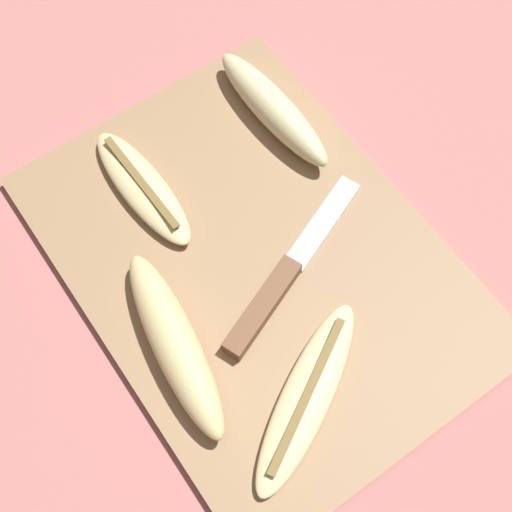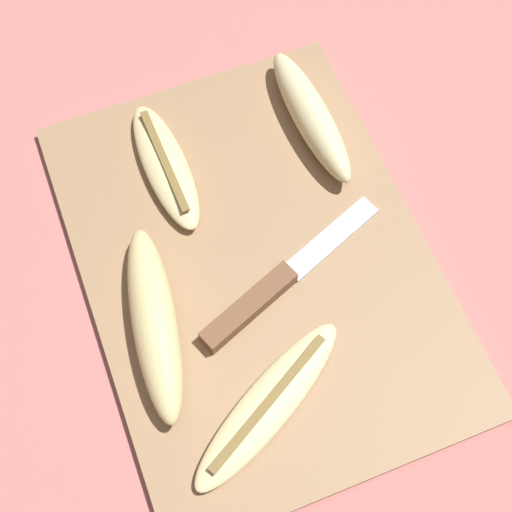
{
  "view_description": "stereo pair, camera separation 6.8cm",
  "coord_description": "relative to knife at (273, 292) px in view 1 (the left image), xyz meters",
  "views": [
    {
      "loc": [
        0.23,
        -0.16,
        0.64
      ],
      "look_at": [
        0.0,
        0.0,
        0.02
      ],
      "focal_mm": 50.0,
      "sensor_mm": 36.0,
      "label": 1
    },
    {
      "loc": [
        0.26,
        -0.1,
        0.64
      ],
      "look_at": [
        0.0,
        0.0,
        0.02
      ],
      "focal_mm": 50.0,
      "sensor_mm": 36.0,
      "label": 2
    }
  ],
  "objects": [
    {
      "name": "cutting_board",
      "position": [
        -0.04,
        0.01,
        -0.01
      ],
      "size": [
        0.45,
        0.32,
        0.01
      ],
      "color": "#997551",
      "rests_on": "ground_plane"
    },
    {
      "name": "knife",
      "position": [
        0.0,
        0.0,
        0.0
      ],
      "size": [
        0.1,
        0.21,
        0.02
      ],
      "rotation": [
        0.0,
        0.0,
        0.38
      ],
      "color": "brown",
      "rests_on": "cutting_board"
    },
    {
      "name": "banana_spotted_left",
      "position": [
        -0.01,
        -0.1,
        0.01
      ],
      "size": [
        0.19,
        0.07,
        0.04
      ],
      "rotation": [
        0.0,
        0.0,
        1.42
      ],
      "color": "#DBC684",
      "rests_on": "cutting_board"
    },
    {
      "name": "ground_plane",
      "position": [
        -0.04,
        0.01,
        -0.02
      ],
      "size": [
        4.0,
        4.0,
        0.0
      ],
      "primitive_type": "plane",
      "color": "#B76B66"
    },
    {
      "name": "banana_soft_right",
      "position": [
        -0.16,
        0.12,
        0.01
      ],
      "size": [
        0.17,
        0.04,
        0.04
      ],
      "rotation": [
        0.0,
        0.0,
        1.61
      ],
      "color": "beige",
      "rests_on": "cutting_board"
    },
    {
      "name": "banana_mellow_near",
      "position": [
        -0.17,
        -0.04,
        0.0
      ],
      "size": [
        0.16,
        0.05,
        0.02
      ],
      "rotation": [
        0.0,
        0.0,
        4.74
      ],
      "color": "beige",
      "rests_on": "cutting_board"
    },
    {
      "name": "banana_ripe_center",
      "position": [
        0.1,
        -0.03,
        0.0
      ],
      "size": [
        0.13,
        0.19,
        0.02
      ],
      "rotation": [
        0.0,
        0.0,
        3.65
      ],
      "color": "beige",
      "rests_on": "cutting_board"
    }
  ]
}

